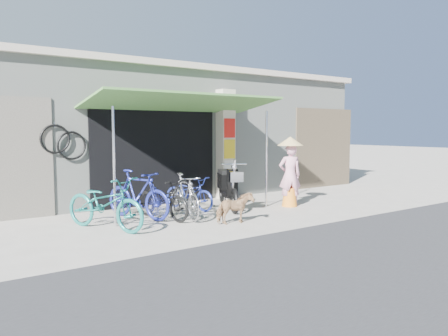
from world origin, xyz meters
TOP-DOWN VIEW (x-y plane):
  - ground at (0.00, 0.00)m, footprint 80.00×80.00m
  - bicycle_shop at (-0.00, 5.09)m, footprint 12.30×5.30m
  - shop_pillar at (0.85, 2.45)m, footprint 0.42×0.44m
  - awning at (-0.90, 1.63)m, footprint 4.60×1.88m
  - neighbour_right at (5.00, 2.59)m, footprint 2.60×0.06m
  - bike_teal at (-3.26, 0.58)m, footprint 1.42×2.03m
  - bike_blue at (-2.32, 1.18)m, footprint 1.11×1.81m
  - bike_black at (-1.91, 0.86)m, footprint 0.93×1.72m
  - bike_silver at (-1.45, 0.70)m, footprint 0.70×1.65m
  - bike_navy at (-0.86, 1.51)m, footprint 0.93×1.59m
  - street_dog at (-0.93, -0.42)m, footprint 0.79×0.43m
  - moped at (-0.00, 1.13)m, footprint 1.02×1.92m
  - nun at (1.41, 0.44)m, footprint 0.67×0.64m

SIDE VIEW (x-z plane):
  - ground at x=0.00m, z-range 0.00..0.00m
  - street_dog at x=-0.93m, z-range 0.00..0.64m
  - bike_navy at x=-0.86m, z-range 0.00..0.79m
  - bike_black at x=-1.91m, z-range 0.00..0.86m
  - bike_silver at x=-1.45m, z-range 0.00..0.96m
  - bike_teal at x=-3.26m, z-range 0.00..1.01m
  - moped at x=0.00m, z-range -0.05..1.10m
  - bike_blue at x=-2.32m, z-range 0.00..1.05m
  - nun at x=1.41m, z-range -0.01..1.73m
  - neighbour_right at x=5.00m, z-range 0.00..2.60m
  - shop_pillar at x=0.85m, z-range 0.00..3.00m
  - bicycle_shop at x=0.00m, z-range 0.00..3.66m
  - awning at x=-0.90m, z-range 1.15..3.88m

